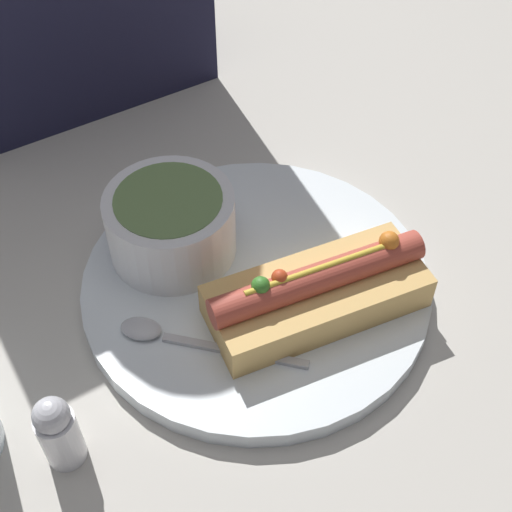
% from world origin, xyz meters
% --- Properties ---
extents(ground_plane, '(4.00, 4.00, 0.00)m').
position_xyz_m(ground_plane, '(0.00, 0.00, 0.00)').
color(ground_plane, '#BCB7AD').
extents(dinner_plate, '(0.29, 0.29, 0.02)m').
position_xyz_m(dinner_plate, '(0.00, 0.00, 0.01)').
color(dinner_plate, white).
rests_on(dinner_plate, ground_plane).
extents(hot_dog, '(0.18, 0.09, 0.06)m').
position_xyz_m(hot_dog, '(0.02, -0.05, 0.04)').
color(hot_dog, '#DBAD60').
rests_on(hot_dog, dinner_plate).
extents(soup_bowl, '(0.11, 0.11, 0.06)m').
position_xyz_m(soup_bowl, '(-0.04, 0.07, 0.05)').
color(soup_bowl, white).
rests_on(soup_bowl, dinner_plate).
extents(spoon, '(0.12, 0.11, 0.01)m').
position_xyz_m(spoon, '(-0.09, -0.02, 0.02)').
color(spoon, '#B7B7BC').
rests_on(spoon, dinner_plate).
extents(salt_shaker, '(0.03, 0.03, 0.07)m').
position_xyz_m(salt_shaker, '(-0.19, -0.06, 0.03)').
color(salt_shaker, silver).
rests_on(salt_shaker, ground_plane).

